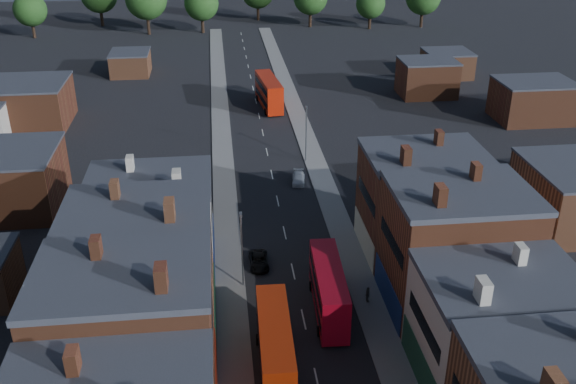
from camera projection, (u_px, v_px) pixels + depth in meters
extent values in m
cube|color=gray|center=(225.00, 196.00, 80.97)|extent=(3.00, 200.00, 0.12)
cube|color=gray|center=(326.00, 191.00, 82.29)|extent=(3.00, 200.00, 0.12)
cylinder|color=slate|center=(242.00, 251.00, 61.53)|extent=(0.16, 0.16, 8.00)
cube|color=slate|center=(241.00, 214.00, 59.77)|extent=(0.25, 0.70, 0.25)
cylinder|color=slate|center=(306.00, 135.00, 89.34)|extent=(0.16, 0.16, 8.00)
cube|color=slate|center=(306.00, 108.00, 87.58)|extent=(0.25, 0.70, 0.25)
cube|color=red|center=(275.00, 347.00, 51.17)|extent=(2.80, 11.12, 4.42)
cube|color=black|center=(275.00, 355.00, 51.54)|extent=(2.83, 10.23, 0.90)
cube|color=black|center=(275.00, 336.00, 50.70)|extent=(2.83, 10.23, 0.90)
cylinder|color=black|center=(258.00, 340.00, 55.14)|extent=(0.33, 1.01, 1.01)
cylinder|color=black|center=(287.00, 338.00, 55.34)|extent=(0.33, 1.01, 1.01)
cube|color=red|center=(329.00, 289.00, 58.47)|extent=(2.93, 10.91, 4.32)
cube|color=black|center=(328.00, 296.00, 58.84)|extent=(2.95, 10.05, 0.88)
cube|color=black|center=(329.00, 279.00, 58.01)|extent=(2.95, 10.05, 0.88)
cylinder|color=black|center=(319.00, 331.00, 56.18)|extent=(0.34, 0.99, 0.98)
cylinder|color=black|center=(347.00, 330.00, 56.34)|extent=(0.34, 0.99, 0.98)
cylinder|color=black|center=(311.00, 286.00, 62.38)|extent=(0.34, 0.99, 0.98)
cylinder|color=black|center=(336.00, 285.00, 62.53)|extent=(0.34, 0.99, 0.98)
cube|color=#B31C07|center=(269.00, 92.00, 111.34)|extent=(4.02, 12.24, 4.80)
cube|color=black|center=(269.00, 97.00, 111.75)|extent=(3.97, 11.29, 0.98)
cube|color=black|center=(269.00, 85.00, 110.84)|extent=(3.97, 11.29, 0.98)
cylinder|color=black|center=(266.00, 112.00, 108.69)|extent=(0.44, 1.12, 1.09)
cylinder|color=black|center=(281.00, 111.00, 109.23)|extent=(0.44, 1.12, 1.09)
cylinder|color=black|center=(257.00, 98.00, 115.42)|extent=(0.44, 1.12, 1.09)
cylinder|color=black|center=(272.00, 97.00, 115.96)|extent=(0.44, 1.12, 1.09)
imported|color=black|center=(259.00, 261.00, 66.37)|extent=(1.91, 4.14, 1.15)
imported|color=silver|center=(299.00, 178.00, 84.53)|extent=(2.18, 4.21, 1.17)
imported|color=#58534C|center=(368.00, 294.00, 60.38)|extent=(0.44, 0.95, 1.63)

